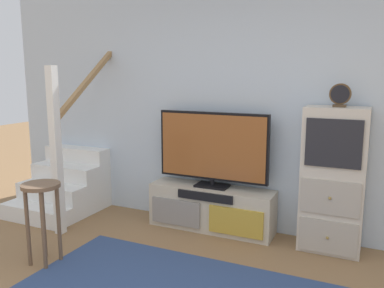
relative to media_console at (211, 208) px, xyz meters
name	(u,v)px	position (x,y,z in m)	size (l,w,h in m)	color
back_wall	(247,108)	(0.30, 0.27, 1.11)	(6.40, 0.12, 2.70)	silver
media_console	(211,208)	(0.00, 0.00, 0.00)	(1.39, 0.38, 0.48)	#BCB29E
television	(213,148)	(0.00, 0.02, 0.68)	(1.25, 0.22, 0.83)	black
side_cabinet	(333,181)	(1.26, 0.01, 0.46)	(0.58, 0.38, 1.41)	beige
desk_clock	(340,95)	(1.27, 0.00, 1.28)	(0.19, 0.08, 0.22)	#4C3823
staircase	(75,178)	(-1.94, 0.01, 0.13)	(1.00, 1.36, 2.20)	white
bar_stool_near	(42,205)	(-1.07, -1.39, 0.31)	(0.34, 0.34, 0.75)	brown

